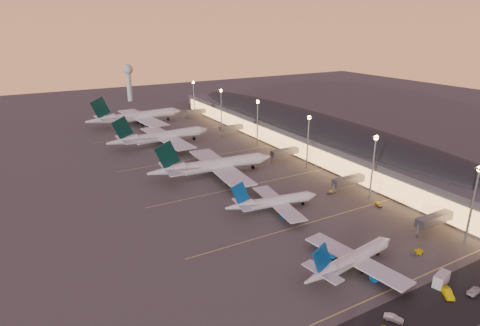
% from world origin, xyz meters
% --- Properties ---
extents(ground, '(700.00, 700.00, 0.00)m').
position_xyz_m(ground, '(0.00, 0.00, 0.00)').
color(ground, '#474542').
extents(airliner_narrow_south, '(37.16, 33.48, 13.27)m').
position_xyz_m(airliner_narrow_south, '(-6.48, -33.25, 3.43)').
color(airliner_narrow_south, silver).
rests_on(airliner_narrow_south, ground).
extents(airliner_narrow_north, '(37.17, 33.50, 13.28)m').
position_xyz_m(airliner_narrow_north, '(-4.09, 9.62, 3.43)').
color(airliner_narrow_north, silver).
rests_on(airliner_narrow_north, ground).
extents(airliner_wide_near, '(59.81, 54.60, 19.13)m').
position_xyz_m(airliner_wide_near, '(-7.58, 53.24, 4.93)').
color(airliner_wide_near, silver).
rests_on(airliner_wide_near, ground).
extents(airliner_wide_mid, '(61.03, 55.67, 19.53)m').
position_xyz_m(airliner_wide_mid, '(-12.26, 111.67, 5.03)').
color(airliner_wide_mid, silver).
rests_on(airliner_wide_mid, ground).
extents(airliner_wide_far, '(68.07, 62.36, 21.77)m').
position_xyz_m(airliner_wide_far, '(-10.34, 167.44, 5.61)').
color(airliner_wide_far, silver).
rests_on(airliner_wide_far, ground).
extents(terminal_building, '(56.35, 255.00, 17.46)m').
position_xyz_m(terminal_building, '(61.84, 72.47, 8.78)').
color(terminal_building, '#46474B').
rests_on(terminal_building, ground).
extents(light_masts, '(2.20, 217.20, 25.90)m').
position_xyz_m(light_masts, '(36.00, 65.00, 17.55)').
color(light_masts, gray).
rests_on(light_masts, ground).
extents(radar_tower, '(9.00, 9.00, 32.50)m').
position_xyz_m(radar_tower, '(10.00, 260.00, 21.87)').
color(radar_tower, silver).
rests_on(radar_tower, ground).
extents(service_lane, '(260.00, 16.00, 0.01)m').
position_xyz_m(service_lane, '(0.00, -56.00, 0.01)').
color(service_lane, black).
rests_on(service_lane, ground).
extents(lane_markings, '(90.00, 180.36, 0.00)m').
position_xyz_m(lane_markings, '(0.00, 40.00, 0.01)').
color(lane_markings, '#D8C659').
rests_on(lane_markings, ground).
extents(baggage_tug_a, '(3.87, 1.76, 1.15)m').
position_xyz_m(baggage_tug_a, '(17.18, -36.90, 0.52)').
color(baggage_tug_a, '#D6BB00').
rests_on(baggage_tug_a, ground).
extents(baggage_tug_b, '(3.69, 3.17, 1.06)m').
position_xyz_m(baggage_tug_b, '(34.29, -24.21, 0.48)').
color(baggage_tug_b, '#D6BB00').
rests_on(baggage_tug_b, ground).
extents(baggage_tug_c, '(3.81, 1.98, 1.08)m').
position_xyz_m(baggage_tug_c, '(25.71, 11.02, 0.50)').
color(baggage_tug_c, '#D6BB00').
rests_on(baggage_tug_c, ground).
extents(catering_truck_a, '(6.60, 3.87, 3.49)m').
position_xyz_m(catering_truck_a, '(9.97, -49.96, 1.63)').
color(catering_truck_a, silver).
rests_on(catering_truck_a, ground).
extents(baggage_tug_d, '(2.85, 3.86, 1.08)m').
position_xyz_m(baggage_tug_d, '(33.36, -7.15, 0.49)').
color(baggage_tug_d, '#D6BB00').
rests_on(baggage_tug_d, ground).
extents(service_van_c, '(3.63, 4.59, 1.46)m').
position_xyz_m(service_van_c, '(-12.33, -53.31, 0.73)').
color(service_van_c, silver).
rests_on(service_van_c, ground).
extents(service_van_d, '(4.56, 5.51, 1.77)m').
position_xyz_m(service_van_d, '(7.08, -53.70, 0.89)').
color(service_van_d, '#D6BB00').
rests_on(service_van_d, ground).
extents(service_van_e, '(5.52, 2.80, 1.54)m').
position_xyz_m(service_van_e, '(14.02, -56.58, 0.77)').
color(service_van_e, silver).
rests_on(service_van_e, ground).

